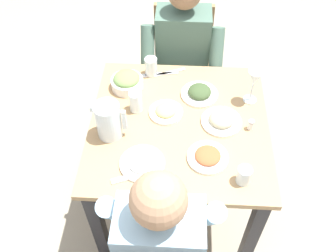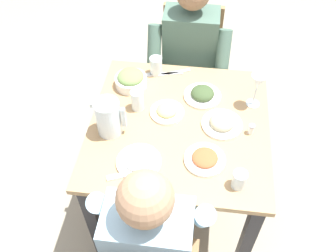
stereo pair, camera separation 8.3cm
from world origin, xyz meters
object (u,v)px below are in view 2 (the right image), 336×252
diner_near (154,232)px  water_glass_far_right (156,66)px  plate_rice_curry (205,159)px  plate_fries (167,111)px  plate_beans (222,123)px  plate_yoghurt (139,161)px  plate_dolmas (202,94)px  water_glass_center (137,100)px  water_pitcher (108,117)px  dining_table (179,139)px  salad_bowl (131,79)px  salt_shaker (251,129)px  water_glass_near_left (239,180)px  wine_glass (258,84)px  diner_far (188,66)px  chair_far (190,64)px

diner_near → water_glass_far_right: (-0.12, 0.91, 0.14)m
plate_rice_curry → plate_fries: bearing=127.3°
plate_beans → plate_yoghurt: size_ratio=0.98×
plate_dolmas → water_glass_center: bearing=-159.6°
water_pitcher → plate_beans: water_pitcher is taller
dining_table → salad_bowl: size_ratio=5.14×
water_glass_center → salt_shaker: bearing=-9.9°
salt_shaker → water_glass_near_left: bearing=-101.1°
plate_dolmas → plate_rice_curry: (0.04, -0.41, -0.00)m
diner_near → wine_glass: bearing=60.3°
diner_near → water_glass_far_right: size_ratio=11.21×
water_glass_far_right → water_glass_near_left: 0.83m
water_pitcher → salt_shaker: (0.68, 0.07, -0.07)m
diner_near → plate_dolmas: diner_near is taller
plate_fries → diner_far: bearing=82.1°
plate_rice_curry → water_glass_far_right: size_ratio=1.82×
diner_far → water_glass_near_left: size_ratio=13.55×
plate_beans → water_glass_far_right: bearing=137.4°
chair_far → plate_beans: 0.81m
diner_near → plate_rice_curry: (0.19, 0.34, 0.10)m
water_pitcher → wine_glass: wine_glass is taller
wine_glass → chair_far: bearing=122.9°
plate_dolmas → plate_beans: bearing=-60.2°
dining_table → water_glass_near_left: size_ratio=10.24×
water_glass_near_left → plate_fries: bearing=132.9°
plate_yoghurt → plate_fries: bearing=74.8°
water_pitcher → plate_dolmas: 0.52m
salad_bowl → plate_beans: size_ratio=0.86×
water_pitcher → plate_rice_curry: 0.49m
diner_far → water_glass_center: bearing=-115.5°
water_glass_near_left → salt_shaker: size_ratio=1.61×
diner_near → water_glass_center: diner_near is taller
salad_bowl → plate_yoghurt: 0.52m
salad_bowl → plate_yoghurt: bearing=-75.4°
water_pitcher → plate_rice_curry: (0.47, -0.12, -0.08)m
plate_beans → plate_dolmas: bearing=119.8°
dining_table → wine_glass: (0.37, 0.18, 0.27)m
plate_dolmas → wine_glass: bearing=-4.7°
plate_fries → water_glass_near_left: size_ratio=2.00×
water_glass_far_right → wine_glass: size_ratio=0.53×
salad_bowl → plate_beans: salad_bowl is taller
water_glass_center → water_glass_far_right: bearing=79.0°
plate_fries → salt_shaker: salt_shaker is taller
plate_rice_curry → plate_yoghurt: 0.30m
plate_fries → plate_yoghurt: bearing=-105.2°
plate_fries → dining_table: bearing=-41.9°
chair_far → plate_dolmas: (0.10, -0.55, 0.25)m
dining_table → water_pitcher: bearing=-165.1°
water_glass_near_left → diner_far: bearing=108.6°
dining_table → plate_dolmas: bearing=63.7°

